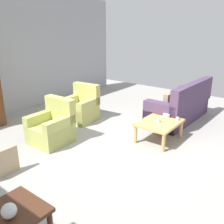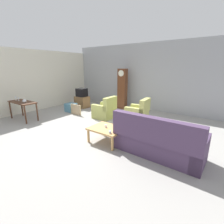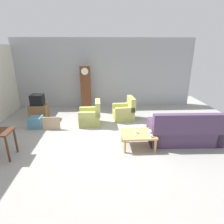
{
  "view_description": "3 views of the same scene",
  "coord_description": "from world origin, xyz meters",
  "px_view_note": "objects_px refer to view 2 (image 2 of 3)",
  "views": [
    {
      "loc": [
        -3.7,
        -2.85,
        2.39
      ],
      "look_at": [
        0.25,
        0.19,
        0.65
      ],
      "focal_mm": 40.47,
      "sensor_mm": 36.0,
      "label": 1
    },
    {
      "loc": [
        3.54,
        -4.04,
        2.11
      ],
      "look_at": [
        0.58,
        0.05,
        0.7
      ],
      "focal_mm": 26.2,
      "sensor_mm": 36.0,
      "label": 2
    },
    {
      "loc": [
        -0.15,
        -5.42,
        2.76
      ],
      "look_at": [
        0.16,
        0.11,
        0.84
      ],
      "focal_mm": 29.87,
      "sensor_mm": 36.0,
      "label": 3
    }
  ],
  "objects_px": {
    "couch_floral": "(157,141)",
    "wine_glass_tall": "(16,97)",
    "armchair_olive_near": "(105,111)",
    "cup_blue_rimmed": "(110,132)",
    "armchair_olive_far": "(138,114)",
    "tv_crt": "(82,92)",
    "bowl_white_stacked": "(118,129)",
    "grandfather_clock": "(122,89)",
    "framed_picture_leaning": "(76,110)",
    "storage_box_blue": "(71,107)",
    "cup_white_porcelain": "(106,126)",
    "wine_glass_mid": "(18,98)",
    "console_table_dark": "(23,104)",
    "coffee_table_wood": "(107,130)",
    "glass_dome_cloche": "(24,101)",
    "tv_stand_cabinet": "(82,102)"
  },
  "relations": [
    {
      "from": "armchair_olive_far",
      "to": "couch_floral",
      "type": "bearing_deg",
      "value": -52.7
    },
    {
      "from": "framed_picture_leaning",
      "to": "wine_glass_tall",
      "type": "bearing_deg",
      "value": -133.34
    },
    {
      "from": "armchair_olive_far",
      "to": "framed_picture_leaning",
      "type": "distance_m",
      "value": 2.82
    },
    {
      "from": "storage_box_blue",
      "to": "glass_dome_cloche",
      "type": "relative_size",
      "value": 3.2
    },
    {
      "from": "glass_dome_cloche",
      "to": "bowl_white_stacked",
      "type": "xyz_separation_m",
      "value": [
        4.05,
        0.43,
        -0.36
      ]
    },
    {
      "from": "armchair_olive_near",
      "to": "storage_box_blue",
      "type": "relative_size",
      "value": 2.03
    },
    {
      "from": "cup_blue_rimmed",
      "to": "tv_crt",
      "type": "bearing_deg",
      "value": 144.54
    },
    {
      "from": "console_table_dark",
      "to": "tv_stand_cabinet",
      "type": "xyz_separation_m",
      "value": [
        0.4,
        2.88,
        -0.35
      ]
    },
    {
      "from": "armchair_olive_far",
      "to": "wine_glass_mid",
      "type": "height_order",
      "value": "same"
    },
    {
      "from": "armchair_olive_near",
      "to": "bowl_white_stacked",
      "type": "relative_size",
      "value": 5.94
    },
    {
      "from": "storage_box_blue",
      "to": "armchair_olive_far",
      "type": "bearing_deg",
      "value": 10.22
    },
    {
      "from": "wine_glass_tall",
      "to": "cup_white_porcelain",
      "type": "bearing_deg",
      "value": 4.9
    },
    {
      "from": "coffee_table_wood",
      "to": "bowl_white_stacked",
      "type": "distance_m",
      "value": 0.37
    },
    {
      "from": "couch_floral",
      "to": "wine_glass_mid",
      "type": "distance_m",
      "value": 5.77
    },
    {
      "from": "grandfather_clock",
      "to": "framed_picture_leaning",
      "type": "relative_size",
      "value": 3.35
    },
    {
      "from": "tv_crt",
      "to": "bowl_white_stacked",
      "type": "relative_size",
      "value": 3.1
    },
    {
      "from": "grandfather_clock",
      "to": "framed_picture_leaning",
      "type": "height_order",
      "value": "grandfather_clock"
    },
    {
      "from": "tv_crt",
      "to": "coffee_table_wood",
      "type": "bearing_deg",
      "value": -34.95
    },
    {
      "from": "armchair_olive_far",
      "to": "coffee_table_wood",
      "type": "xyz_separation_m",
      "value": [
        0.14,
        -2.2,
        0.06
      ]
    },
    {
      "from": "cup_white_porcelain",
      "to": "bowl_white_stacked",
      "type": "xyz_separation_m",
      "value": [
        0.41,
        0.01,
        -0.01
      ]
    },
    {
      "from": "console_table_dark",
      "to": "wine_glass_mid",
      "type": "bearing_deg",
      "value": 178.99
    },
    {
      "from": "cup_blue_rimmed",
      "to": "wine_glass_mid",
      "type": "height_order",
      "value": "wine_glass_mid"
    },
    {
      "from": "grandfather_clock",
      "to": "wine_glass_mid",
      "type": "distance_m",
      "value": 4.67
    },
    {
      "from": "console_table_dark",
      "to": "wine_glass_mid",
      "type": "distance_m",
      "value": 0.36
    },
    {
      "from": "console_table_dark",
      "to": "bowl_white_stacked",
      "type": "height_order",
      "value": "console_table_dark"
    },
    {
      "from": "coffee_table_wood",
      "to": "tv_stand_cabinet",
      "type": "relative_size",
      "value": 1.41
    },
    {
      "from": "tv_crt",
      "to": "cup_blue_rimmed",
      "type": "relative_size",
      "value": 6.82
    },
    {
      "from": "grandfather_clock",
      "to": "cup_white_porcelain",
      "type": "distance_m",
      "value": 3.98
    },
    {
      "from": "armchair_olive_far",
      "to": "wine_glass_tall",
      "type": "height_order",
      "value": "wine_glass_tall"
    },
    {
      "from": "cup_blue_rimmed",
      "to": "console_table_dark",
      "type": "bearing_deg",
      "value": -178.81
    },
    {
      "from": "tv_stand_cabinet",
      "to": "cup_white_porcelain",
      "type": "relative_size",
      "value": 8.42
    },
    {
      "from": "console_table_dark",
      "to": "tv_stand_cabinet",
      "type": "bearing_deg",
      "value": 82.02
    },
    {
      "from": "grandfather_clock",
      "to": "bowl_white_stacked",
      "type": "xyz_separation_m",
      "value": [
        2.11,
        -3.55,
        -0.55
      ]
    },
    {
      "from": "armchair_olive_near",
      "to": "wine_glass_mid",
      "type": "bearing_deg",
      "value": -143.34
    },
    {
      "from": "coffee_table_wood",
      "to": "cup_white_porcelain",
      "type": "bearing_deg",
      "value": 173.69
    },
    {
      "from": "console_table_dark",
      "to": "couch_floral",
      "type": "bearing_deg",
      "value": 5.2
    },
    {
      "from": "armchair_olive_near",
      "to": "storage_box_blue",
      "type": "bearing_deg",
      "value": -175.62
    },
    {
      "from": "wine_glass_mid",
      "to": "cup_white_porcelain",
      "type": "bearing_deg",
      "value": 4.83
    },
    {
      "from": "wine_glass_mid",
      "to": "storage_box_blue",
      "type": "bearing_deg",
      "value": 66.44
    },
    {
      "from": "tv_stand_cabinet",
      "to": "glass_dome_cloche",
      "type": "relative_size",
      "value": 4.79
    },
    {
      "from": "console_table_dark",
      "to": "tv_crt",
      "type": "distance_m",
      "value": 2.91
    },
    {
      "from": "storage_box_blue",
      "to": "wine_glass_tall",
      "type": "bearing_deg",
      "value": -117.64
    },
    {
      "from": "grandfather_clock",
      "to": "storage_box_blue",
      "type": "xyz_separation_m",
      "value": [
        -1.69,
        -1.96,
        -0.81
      ]
    },
    {
      "from": "couch_floral",
      "to": "console_table_dark",
      "type": "height_order",
      "value": "couch_floral"
    },
    {
      "from": "storage_box_blue",
      "to": "bowl_white_stacked",
      "type": "bearing_deg",
      "value": -22.74
    },
    {
      "from": "console_table_dark",
      "to": "glass_dome_cloche",
      "type": "bearing_deg",
      "value": -9.96
    },
    {
      "from": "armchair_olive_near",
      "to": "cup_blue_rimmed",
      "type": "relative_size",
      "value": 13.07
    },
    {
      "from": "couch_floral",
      "to": "wine_glass_tall",
      "type": "height_order",
      "value": "couch_floral"
    },
    {
      "from": "armchair_olive_far",
      "to": "wine_glass_mid",
      "type": "relative_size",
      "value": 5.53
    },
    {
      "from": "bowl_white_stacked",
      "to": "console_table_dark",
      "type": "bearing_deg",
      "value": -175.13
    }
  ]
}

